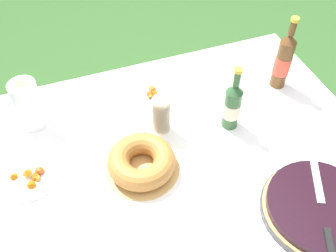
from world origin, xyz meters
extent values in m
plane|color=#335B28|center=(0.00, 0.00, 0.00)|extent=(16.00, 16.00, 0.00)
cube|color=brown|center=(0.00, 0.00, 0.67)|extent=(1.58, 1.23, 0.03)
cylinder|color=brown|center=(-0.73, 0.56, 0.32)|extent=(0.06, 0.06, 0.65)
cylinder|color=brown|center=(0.73, 0.56, 0.32)|extent=(0.06, 0.06, 0.65)
cube|color=white|center=(0.00, 0.00, 0.69)|extent=(1.59, 1.24, 0.00)
cube|color=white|center=(0.00, 0.62, 0.63)|extent=(1.59, 0.00, 0.10)
cylinder|color=#38383D|center=(0.37, -0.38, 0.70)|extent=(0.40, 0.40, 0.02)
cylinder|color=tan|center=(0.37, -0.38, 0.71)|extent=(0.39, 0.39, 0.01)
cylinder|color=black|center=(0.37, -0.38, 0.73)|extent=(0.37, 0.37, 0.03)
cube|color=silver|center=(0.41, -0.30, 0.75)|extent=(0.11, 0.18, 0.00)
cube|color=black|center=(0.30, -0.51, 0.75)|extent=(0.06, 0.09, 0.01)
cylinder|color=tan|center=(-0.16, 0.01, 0.69)|extent=(0.29, 0.29, 0.01)
torus|color=#AD7033|center=(-0.16, 0.01, 0.74)|extent=(0.26, 0.26, 0.08)
cylinder|color=beige|center=(-0.02, 0.17, 0.74)|extent=(0.07, 0.07, 0.09)
cylinder|color=beige|center=(-0.02, 0.17, 0.75)|extent=(0.07, 0.07, 0.09)
cylinder|color=beige|center=(-0.02, 0.17, 0.76)|extent=(0.07, 0.07, 0.09)
cylinder|color=beige|center=(-0.02, 0.17, 0.77)|extent=(0.07, 0.07, 0.09)
cylinder|color=beige|center=(-0.02, 0.17, 0.79)|extent=(0.07, 0.07, 0.09)
cylinder|color=beige|center=(-0.02, 0.17, 0.80)|extent=(0.07, 0.07, 0.09)
cylinder|color=beige|center=(-0.02, 0.17, 0.81)|extent=(0.07, 0.07, 0.09)
torus|color=beige|center=(-0.02, 0.17, 0.86)|extent=(0.07, 0.07, 0.01)
cylinder|color=#2D562D|center=(0.26, 0.10, 0.78)|extent=(0.07, 0.07, 0.19)
cylinder|color=beige|center=(0.26, 0.10, 0.78)|extent=(0.07, 0.07, 0.07)
cone|color=#2D562D|center=(0.26, 0.10, 0.89)|extent=(0.07, 0.07, 0.04)
cylinder|color=#2D562D|center=(0.26, 0.10, 0.94)|extent=(0.03, 0.03, 0.06)
cylinder|color=gold|center=(0.26, 0.10, 0.99)|extent=(0.03, 0.03, 0.02)
cylinder|color=brown|center=(0.59, 0.26, 0.81)|extent=(0.07, 0.07, 0.24)
cylinder|color=#E54C38|center=(0.59, 0.26, 0.80)|extent=(0.07, 0.07, 0.09)
cone|color=brown|center=(0.59, 0.26, 0.95)|extent=(0.07, 0.07, 0.04)
cylinder|color=brown|center=(0.59, 0.26, 1.00)|extent=(0.03, 0.03, 0.06)
cylinder|color=gold|center=(0.59, 0.26, 1.04)|extent=(0.03, 0.03, 0.02)
cylinder|color=white|center=(0.00, 0.38, 0.69)|extent=(0.20, 0.20, 0.01)
torus|color=white|center=(0.00, 0.38, 0.70)|extent=(0.19, 0.19, 0.01)
cone|color=orange|center=(0.01, 0.37, 0.72)|extent=(0.04, 0.04, 0.03)
cone|color=#B64E12|center=(0.00, 0.38, 0.72)|extent=(0.05, 0.05, 0.04)
cone|color=#B65D10|center=(0.00, 0.38, 0.71)|extent=(0.04, 0.04, 0.03)
cone|color=#D06221|center=(0.01, 0.41, 0.72)|extent=(0.04, 0.04, 0.03)
cone|color=#CE5617|center=(-0.01, 0.38, 0.71)|extent=(0.04, 0.04, 0.03)
cone|color=#BD6E1D|center=(-0.01, 0.36, 0.71)|extent=(0.04, 0.04, 0.03)
cone|color=#BB6510|center=(0.00, 0.37, 0.71)|extent=(0.04, 0.04, 0.03)
cone|color=#AD641D|center=(0.01, 0.39, 0.72)|extent=(0.05, 0.05, 0.04)
cone|color=#B45310|center=(0.01, 0.38, 0.72)|extent=(0.04, 0.04, 0.03)
cone|color=#C3520C|center=(0.01, 0.38, 0.71)|extent=(0.04, 0.04, 0.03)
cylinder|color=white|center=(-0.57, 0.12, 0.69)|extent=(0.24, 0.24, 0.01)
torus|color=white|center=(-0.57, 0.12, 0.70)|extent=(0.23, 0.23, 0.01)
cone|color=#BE641D|center=(-0.55, 0.11, 0.71)|extent=(0.04, 0.04, 0.03)
cone|color=#B9600D|center=(-0.63, 0.12, 0.71)|extent=(0.03, 0.03, 0.02)
cone|color=#B75414|center=(-0.55, 0.09, 0.71)|extent=(0.05, 0.05, 0.04)
cone|color=#BD581F|center=(-0.53, 0.11, 0.72)|extent=(0.05, 0.04, 0.04)
cone|color=#C37917|center=(-0.57, 0.12, 0.72)|extent=(0.05, 0.05, 0.02)
cone|color=#C1781A|center=(-0.55, 0.09, 0.71)|extent=(0.04, 0.04, 0.04)
cone|color=#AC5909|center=(-0.57, 0.06, 0.71)|extent=(0.05, 0.05, 0.04)
cone|color=#CA5A18|center=(-0.53, 0.12, 0.71)|extent=(0.05, 0.05, 0.03)
cylinder|color=white|center=(-0.52, 0.39, 0.80)|extent=(0.11, 0.11, 0.22)
cylinder|color=#9E7A56|center=(-0.52, 0.39, 0.91)|extent=(0.04, 0.04, 0.00)
camera|label=1|loc=(-0.35, -0.82, 1.88)|focal=40.00mm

